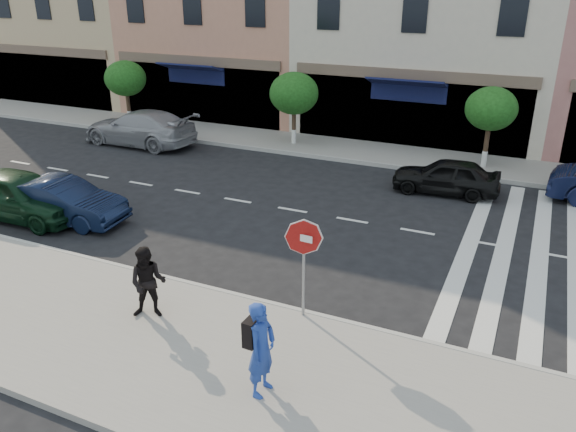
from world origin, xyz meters
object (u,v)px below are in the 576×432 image
object	(u,v)px
walker	(148,283)
car_far_mid	(446,176)
car_near_left	(19,195)
car_near_mid	(62,201)
car_far_left	(140,128)
photographer	(262,349)
stop_sign	(304,246)

from	to	relation	value
walker	car_far_mid	distance (m)	11.45
car_near_left	car_near_mid	size ratio (longest dim) A/B	1.12
car_far_mid	car_near_mid	bearing A→B (deg)	-57.61
walker	car_far_left	xyz separation A→B (m)	(-9.14, 11.24, -0.19)
walker	car_far_left	world-z (taller)	walker
walker	photographer	bearing A→B (deg)	-44.45
car_near_left	car_far_mid	bearing A→B (deg)	-58.29
car_far_left	photographer	bearing A→B (deg)	46.53
photographer	car_far_mid	bearing A→B (deg)	-2.84
car_near_left	car_far_left	xyz separation A→B (m)	(-1.98, 8.24, 0.01)
car_near_mid	car_far_left	size ratio (longest dim) A/B	0.75
walker	car_far_left	distance (m)	14.49
walker	car_near_left	size ratio (longest dim) A/B	0.36
car_near_left	car_far_left	distance (m)	8.48
car_near_mid	car_far_left	xyz separation A→B (m)	(-3.37, 7.91, 0.11)
photographer	car_far_mid	xyz separation A→B (m)	(1.01, 11.77, -0.42)
walker	car_far_mid	size ratio (longest dim) A/B	0.45
stop_sign	car_near_left	size ratio (longest dim) A/B	0.51
car_far_left	stop_sign	bearing A→B (deg)	52.24
photographer	walker	world-z (taller)	photographer
car_near_mid	car_far_mid	xyz separation A→B (m)	(10.02, 7.30, -0.04)
walker	car_near_left	xyz separation A→B (m)	(-7.16, 3.00, -0.20)
stop_sign	photographer	size ratio (longest dim) A/B	1.27
walker	car_far_left	size ratio (longest dim) A/B	0.30
walker	car_near_left	world-z (taller)	walker
walker	car_near_mid	world-z (taller)	walker
car_near_left	car_near_mid	world-z (taller)	car_near_left
stop_sign	car_far_left	bearing A→B (deg)	144.58
stop_sign	walker	world-z (taller)	stop_sign
photographer	walker	xyz separation A→B (m)	(-3.25, 1.14, -0.08)
stop_sign	walker	size ratio (longest dim) A/B	1.40
car_far_mid	walker	bearing A→B (deg)	-25.50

